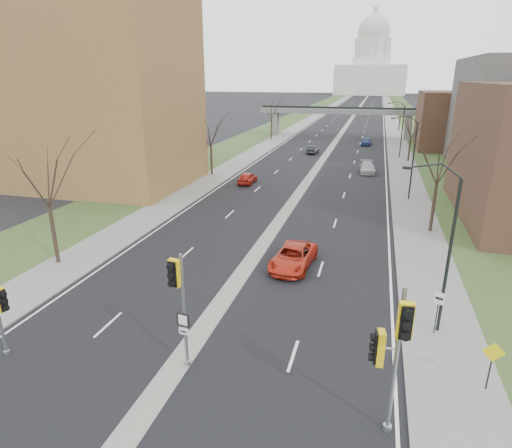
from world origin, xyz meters
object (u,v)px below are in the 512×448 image
at_px(warning_sign, 492,359).
at_px(car_right_near, 293,257).
at_px(signal_pole_right, 393,344).
at_px(car_right_far, 366,141).
at_px(signal_pole_median, 179,293).
at_px(speed_limit_sign, 438,305).
at_px(car_right_mid, 367,167).
at_px(car_left_far, 313,150).
at_px(car_left_near, 248,178).

relative_size(warning_sign, car_right_near, 0.42).
bearing_deg(signal_pole_right, warning_sign, 32.64).
distance_m(signal_pole_right, warning_sign, 5.96).
distance_m(signal_pole_right, car_right_far, 72.21).
relative_size(signal_pole_median, speed_limit_sign, 2.38).
distance_m(speed_limit_sign, car_right_mid, 39.52).
relative_size(signal_pole_median, car_right_far, 1.30).
distance_m(warning_sign, car_right_far, 68.91).
distance_m(signal_pole_median, car_left_far, 58.67).
height_order(signal_pole_right, car_right_mid, signal_pole_right).
distance_m(signal_pole_median, signal_pole_right, 8.76).
bearing_deg(car_left_near, speed_limit_sign, 122.47).
distance_m(signal_pole_median, car_right_far, 70.92).
bearing_deg(signal_pole_median, car_right_mid, 89.76).
distance_m(speed_limit_sign, car_right_far, 64.97).
distance_m(car_left_near, car_right_mid, 17.44).
distance_m(car_left_near, car_left_far, 24.18).
xyz_separation_m(signal_pole_median, car_right_near, (2.69, 12.14, -3.10)).
distance_m(warning_sign, car_right_near, 14.31).
bearing_deg(car_left_near, signal_pole_right, 113.58).
xyz_separation_m(signal_pole_right, warning_sign, (4.20, 3.54, -2.32)).
bearing_deg(speed_limit_sign, signal_pole_median, -131.87).
xyz_separation_m(signal_pole_median, signal_pole_right, (8.64, -1.47, 0.07)).
bearing_deg(car_right_far, car_right_near, -87.66).
distance_m(car_left_near, car_right_far, 38.17).
height_order(signal_pole_median, warning_sign, signal_pole_median).
height_order(signal_pole_right, car_right_far, signal_pole_right).
bearing_deg(car_left_near, signal_pole_median, 101.71).
distance_m(signal_pole_median, car_right_near, 12.82).
bearing_deg(car_left_far, car_left_near, 84.29).
xyz_separation_m(signal_pole_right, car_right_mid, (-1.96, 46.60, -3.20)).
distance_m(car_left_near, car_right_near, 24.76).
xyz_separation_m(car_left_near, car_left_far, (4.63, 23.74, -0.05)).
relative_size(signal_pole_right, car_left_far, 1.49).
xyz_separation_m(car_right_near, car_right_far, (3.07, 58.48, -0.02)).
bearing_deg(warning_sign, speed_limit_sign, 116.18).
xyz_separation_m(car_left_near, car_right_mid, (14.03, 10.36, 0.00)).
bearing_deg(car_right_near, warning_sign, -39.91).
bearing_deg(car_right_mid, car_left_far, 120.34).
bearing_deg(signal_pole_right, car_left_near, 106.28).
distance_m(car_right_near, car_right_mid, 33.24).
bearing_deg(car_right_near, signal_pole_right, -61.53).
bearing_deg(car_left_far, car_right_mid, 130.41).
relative_size(signal_pole_right, speed_limit_sign, 2.58).
bearing_deg(warning_sign, car_left_far, 108.24).
bearing_deg(car_right_near, signal_pole_median, -97.64).
bearing_deg(signal_pole_right, car_left_far, 93.21).
xyz_separation_m(signal_pole_right, speed_limit_sign, (2.55, 7.35, -2.20)).
xyz_separation_m(signal_pole_right, car_right_near, (-5.95, 13.61, -3.17)).
distance_m(car_left_far, car_right_mid, 16.35).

